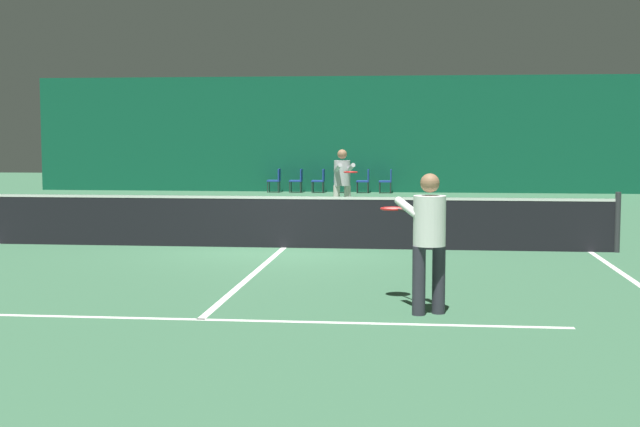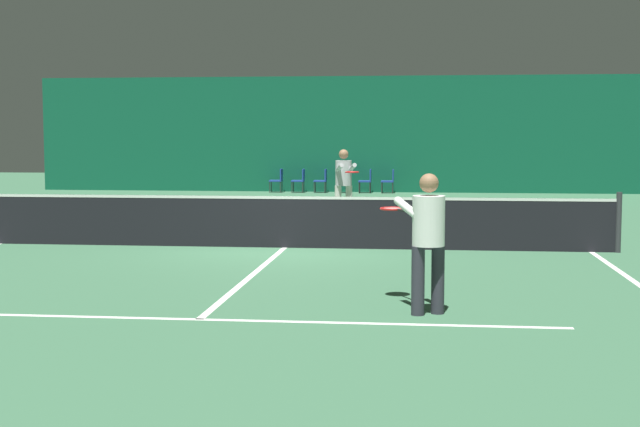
% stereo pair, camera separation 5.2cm
% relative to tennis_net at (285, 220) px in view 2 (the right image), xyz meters
% --- Properties ---
extents(ground_plane, '(60.00, 60.00, 0.00)m').
position_rel_tennis_net_xyz_m(ground_plane, '(0.00, 0.00, -0.51)').
color(ground_plane, '#386647').
extents(backdrop_curtain, '(23.00, 0.12, 4.15)m').
position_rel_tennis_net_xyz_m(backdrop_curtain, '(0.00, 15.91, 1.56)').
color(backdrop_curtain, '#0F5138').
rests_on(backdrop_curtain, ground).
extents(court_line_baseline_far, '(11.00, 0.10, 0.00)m').
position_rel_tennis_net_xyz_m(court_line_baseline_far, '(0.00, 11.90, -0.51)').
color(court_line_baseline_far, white).
rests_on(court_line_baseline_far, ground).
extents(court_line_service_far, '(8.25, 0.10, 0.00)m').
position_rel_tennis_net_xyz_m(court_line_service_far, '(0.00, 6.40, -0.51)').
color(court_line_service_far, white).
rests_on(court_line_service_far, ground).
extents(court_line_service_near, '(8.25, 0.10, 0.00)m').
position_rel_tennis_net_xyz_m(court_line_service_near, '(0.00, -6.40, -0.51)').
color(court_line_service_near, white).
rests_on(court_line_service_near, ground).
extents(court_line_sideline_left, '(0.10, 23.80, 0.00)m').
position_rel_tennis_net_xyz_m(court_line_sideline_left, '(-5.50, 0.00, -0.51)').
color(court_line_sideline_left, white).
rests_on(court_line_sideline_left, ground).
extents(court_line_sideline_right, '(0.10, 23.80, 0.00)m').
position_rel_tennis_net_xyz_m(court_line_sideline_right, '(5.50, 0.00, -0.51)').
color(court_line_sideline_right, white).
rests_on(court_line_sideline_right, ground).
extents(court_line_centre, '(0.10, 12.80, 0.00)m').
position_rel_tennis_net_xyz_m(court_line_centre, '(0.00, 0.00, -0.51)').
color(court_line_centre, white).
rests_on(court_line_centre, ground).
extents(tennis_net, '(12.00, 0.10, 1.07)m').
position_rel_tennis_net_xyz_m(tennis_net, '(0.00, 0.00, 0.00)').
color(tennis_net, black).
rests_on(tennis_net, ground).
extents(player_near, '(0.91, 1.35, 1.64)m').
position_rel_tennis_net_xyz_m(player_near, '(2.55, -5.78, 0.44)').
color(player_near, '#2D2D38').
rests_on(player_near, ground).
extents(player_far, '(0.72, 1.42, 1.72)m').
position_rel_tennis_net_xyz_m(player_far, '(0.64, 5.34, 0.49)').
color(player_far, beige).
rests_on(player_far, ground).
extents(courtside_chair_0, '(0.44, 0.44, 0.84)m').
position_rel_tennis_net_xyz_m(courtside_chair_0, '(-2.58, 15.36, -0.03)').
color(courtside_chair_0, '#2D2D2D').
rests_on(courtside_chair_0, ground).
extents(courtside_chair_1, '(0.44, 0.44, 0.84)m').
position_rel_tennis_net_xyz_m(courtside_chair_1, '(-1.78, 15.36, -0.03)').
color(courtside_chair_1, '#2D2D2D').
rests_on(courtside_chair_1, ground).
extents(courtside_chair_2, '(0.44, 0.44, 0.84)m').
position_rel_tennis_net_xyz_m(courtside_chair_2, '(-0.99, 15.36, -0.03)').
color(courtside_chair_2, '#2D2D2D').
rests_on(courtside_chair_2, ground).
extents(courtside_chair_3, '(0.44, 0.44, 0.84)m').
position_rel_tennis_net_xyz_m(courtside_chair_3, '(-0.19, 15.36, -0.03)').
color(courtside_chair_3, '#2D2D2D').
rests_on(courtside_chair_3, ground).
extents(courtside_chair_4, '(0.44, 0.44, 0.84)m').
position_rel_tennis_net_xyz_m(courtside_chair_4, '(0.61, 15.36, -0.03)').
color(courtside_chair_4, '#2D2D2D').
rests_on(courtside_chair_4, ground).
extents(courtside_chair_5, '(0.44, 0.44, 0.84)m').
position_rel_tennis_net_xyz_m(courtside_chair_5, '(1.40, 15.36, -0.03)').
color(courtside_chair_5, '#2D2D2D').
rests_on(courtside_chair_5, ground).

